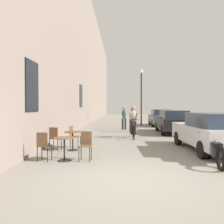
# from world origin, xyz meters

# --- Properties ---
(ground_plane) EXTENTS (88.00, 88.00, 0.00)m
(ground_plane) POSITION_xyz_m (0.00, 0.00, 0.00)
(ground_plane) COLOR gray
(building_facade_left) EXTENTS (0.54, 68.00, 12.84)m
(building_facade_left) POSITION_xyz_m (-3.45, 14.00, 6.42)
(building_facade_left) COLOR gray
(building_facade_left) RESTS_ON ground_plane
(cafe_table_near) EXTENTS (0.64, 0.64, 0.72)m
(cafe_table_near) POSITION_xyz_m (-1.95, 1.77, 0.52)
(cafe_table_near) COLOR black
(cafe_table_near) RESTS_ON ground_plane
(cafe_chair_near_toward_street) EXTENTS (0.41, 0.41, 0.89)m
(cafe_chair_near_toward_street) POSITION_xyz_m (-2.57, 1.70, 0.52)
(cafe_chair_near_toward_street) COLOR black
(cafe_chair_near_toward_street) RESTS_ON ground_plane
(cafe_chair_near_toward_wall) EXTENTS (0.40, 0.40, 0.89)m
(cafe_chair_near_toward_wall) POSITION_xyz_m (-1.30, 1.85, 0.52)
(cafe_chair_near_toward_wall) COLOR black
(cafe_chair_near_toward_wall) RESTS_ON ground_plane
(cafe_table_mid) EXTENTS (0.64, 0.64, 0.72)m
(cafe_table_mid) POSITION_xyz_m (-2.04, 3.47, 0.52)
(cafe_table_mid) COLOR black
(cafe_table_mid) RESTS_ON ground_plane
(cafe_chair_mid_toward_street) EXTENTS (0.43, 0.43, 0.89)m
(cafe_chair_mid_toward_street) POSITION_xyz_m (-2.11, 4.04, 0.52)
(cafe_chair_mid_toward_street) COLOR black
(cafe_chair_mid_toward_street) RESTS_ON ground_plane
(cafe_chair_mid_toward_wall) EXTENTS (0.44, 0.44, 0.89)m
(cafe_chair_mid_toward_wall) POSITION_xyz_m (-2.71, 3.39, 0.52)
(cafe_chair_mid_toward_wall) COLOR black
(cafe_chair_mid_toward_wall) RESTS_ON ground_plane
(cyclist_on_bicycle) EXTENTS (0.52, 1.76, 1.74)m
(cyclist_on_bicycle) POSITION_xyz_m (0.49, 7.07, 0.81)
(cyclist_on_bicycle) COLOR black
(cyclist_on_bicycle) RESTS_ON ground_plane
(pedestrian_near) EXTENTS (0.38, 0.30, 1.62)m
(pedestrian_near) POSITION_xyz_m (0.57, 9.84, 0.91)
(pedestrian_near) COLOR #26262D
(pedestrian_near) RESTS_ON ground_plane
(pedestrian_mid) EXTENTS (0.35, 0.25, 1.69)m
(pedestrian_mid) POSITION_xyz_m (0.09, 11.56, 0.95)
(pedestrian_mid) COLOR #26262D
(pedestrian_mid) RESTS_ON ground_plane
(street_lamp) EXTENTS (0.32, 0.32, 4.90)m
(street_lamp) POSITION_xyz_m (1.67, 15.13, 3.11)
(street_lamp) COLOR black
(street_lamp) RESTS_ON ground_plane
(parked_car_nearest) EXTENTS (1.83, 4.10, 1.44)m
(parked_car_nearest) POSITION_xyz_m (3.11, 3.41, 0.75)
(parked_car_nearest) COLOR #B7B7BC
(parked_car_nearest) RESTS_ON ground_plane
(parked_car_second) EXTENTS (1.84, 4.12, 1.44)m
(parked_car_second) POSITION_xyz_m (3.07, 9.31, 0.75)
(parked_car_second) COLOR black
(parked_car_second) RESTS_ON ground_plane
(parked_car_third) EXTENTS (1.81, 4.07, 1.43)m
(parked_car_third) POSITION_xyz_m (3.29, 14.90, 0.74)
(parked_car_third) COLOR #595960
(parked_car_third) RESTS_ON ground_plane
(parked_motorcycle) EXTENTS (0.62, 2.14, 0.92)m
(parked_motorcycle) POSITION_xyz_m (2.52, 1.58, 0.40)
(parked_motorcycle) COLOR black
(parked_motorcycle) RESTS_ON ground_plane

